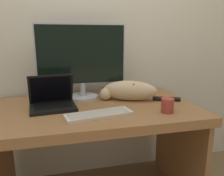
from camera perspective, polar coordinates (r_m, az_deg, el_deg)
wall_back at (r=1.91m, az=-6.82°, el=14.70°), size 6.40×0.06×2.60m
desk at (r=1.59m, az=-4.13°, el=-10.60°), size 1.41×0.80×0.77m
monitor at (r=1.70m, az=-7.90°, el=7.25°), size 0.68×0.24×0.57m
laptop at (r=1.54m, az=-15.28°, el=-3.42°), size 0.32×0.26×0.23m
external_keyboard at (r=1.35m, az=-3.46°, el=-6.88°), size 0.43×0.20×0.02m
cat at (r=1.66m, az=4.36°, el=-0.63°), size 0.59×0.28×0.15m
coffee_mug at (r=1.45m, az=14.28°, el=-4.42°), size 0.08×0.08×0.09m
small_toy at (r=1.83m, az=5.82°, el=-0.89°), size 0.06×0.06×0.06m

